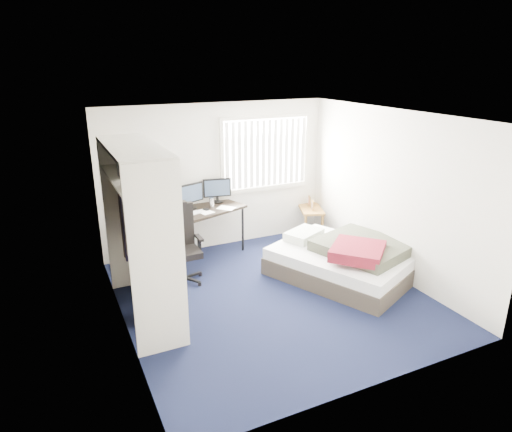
{
  "coord_description": "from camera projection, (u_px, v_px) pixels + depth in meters",
  "views": [
    {
      "loc": [
        -2.65,
        -5.06,
        3.16
      ],
      "look_at": [
        -0.07,
        0.4,
        1.08
      ],
      "focal_mm": 32.0,
      "sensor_mm": 36.0,
      "label": 1
    }
  ],
  "objects": [
    {
      "name": "ground",
      "position": [
        272.0,
        296.0,
        6.43
      ],
      "size": [
        4.2,
        4.2,
        0.0
      ],
      "primitive_type": "plane",
      "color": "black",
      "rests_on": "ground"
    },
    {
      "name": "room_shell",
      "position": [
        274.0,
        193.0,
        5.94
      ],
      "size": [
        4.2,
        4.2,
        4.2
      ],
      "color": "silver",
      "rests_on": "ground"
    },
    {
      "name": "window_assembly",
      "position": [
        266.0,
        153.0,
        8.02
      ],
      "size": [
        1.72,
        0.09,
        1.32
      ],
      "color": "white",
      "rests_on": "ground"
    },
    {
      "name": "closet",
      "position": [
        141.0,
        216.0,
        5.54
      ],
      "size": [
        0.64,
        1.84,
        2.22
      ],
      "color": "beige",
      "rests_on": "ground"
    },
    {
      "name": "desk",
      "position": [
        193.0,
        209.0,
        7.42
      ],
      "size": [
        1.84,
        1.3,
        1.29
      ],
      "color": "black",
      "rests_on": "ground"
    },
    {
      "name": "office_chair",
      "position": [
        182.0,
        251.0,
        6.78
      ],
      "size": [
        0.57,
        0.56,
        1.19
      ],
      "color": "black",
      "rests_on": "ground"
    },
    {
      "name": "footstool",
      "position": [
        192.0,
        245.0,
        7.71
      ],
      "size": [
        0.32,
        0.26,
        0.24
      ],
      "color": "white",
      "rests_on": "ground"
    },
    {
      "name": "nightstand",
      "position": [
        310.0,
        211.0,
        8.56
      ],
      "size": [
        0.64,
        0.87,
        0.72
      ],
      "color": "brown",
      "rests_on": "ground"
    },
    {
      "name": "bed",
      "position": [
        345.0,
        260.0,
        6.92
      ],
      "size": [
        2.17,
        2.42,
        0.65
      ],
      "color": "#3A322A",
      "rests_on": "ground"
    },
    {
      "name": "pine_box",
      "position": [
        153.0,
        309.0,
        5.8
      ],
      "size": [
        0.48,
        0.4,
        0.31
      ],
      "primitive_type": "cube",
      "rotation": [
        0.0,
        0.0,
        -0.24
      ],
      "color": "#A77853",
      "rests_on": "ground"
    }
  ]
}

